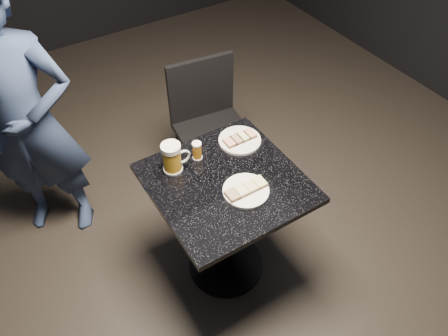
{
  "coord_description": "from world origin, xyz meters",
  "views": [
    {
      "loc": [
        -0.76,
        -1.2,
        2.29
      ],
      "look_at": [
        0.0,
        0.02,
        0.82
      ],
      "focal_mm": 35.0,
      "sensor_mm": 36.0,
      "label": 1
    }
  ],
  "objects_px": {
    "beer_tumbler": "(197,151)",
    "chair": "(210,122)",
    "table": "(226,212)",
    "plate_small": "(240,140)",
    "plate_large": "(246,191)",
    "patron": "(27,122)",
    "beer_mug": "(172,157)"
  },
  "relations": [
    {
      "from": "plate_small",
      "to": "beer_mug",
      "type": "relative_size",
      "value": 1.41
    },
    {
      "from": "patron",
      "to": "beer_mug",
      "type": "height_order",
      "value": "patron"
    },
    {
      "from": "patron",
      "to": "beer_mug",
      "type": "distance_m",
      "value": 0.85
    },
    {
      "from": "plate_large",
      "to": "table",
      "type": "bearing_deg",
      "value": 110.5
    },
    {
      "from": "plate_large",
      "to": "beer_mug",
      "type": "xyz_separation_m",
      "value": [
        -0.22,
        0.31,
        0.07
      ]
    },
    {
      "from": "beer_mug",
      "to": "plate_large",
      "type": "bearing_deg",
      "value": -55.0
    },
    {
      "from": "beer_mug",
      "to": "chair",
      "type": "distance_m",
      "value": 0.76
    },
    {
      "from": "patron",
      "to": "chair",
      "type": "distance_m",
      "value": 1.07
    },
    {
      "from": "plate_small",
      "to": "table",
      "type": "distance_m",
      "value": 0.38
    },
    {
      "from": "table",
      "to": "plate_small",
      "type": "bearing_deg",
      "value": 43.73
    },
    {
      "from": "beer_tumbler",
      "to": "chair",
      "type": "xyz_separation_m",
      "value": [
        0.34,
        0.47,
        -0.3
      ]
    },
    {
      "from": "beer_tumbler",
      "to": "chair",
      "type": "height_order",
      "value": "chair"
    },
    {
      "from": "patron",
      "to": "beer_tumbler",
      "type": "distance_m",
      "value": 0.94
    },
    {
      "from": "table",
      "to": "chair",
      "type": "height_order",
      "value": "chair"
    },
    {
      "from": "beer_mug",
      "to": "beer_tumbler",
      "type": "height_order",
      "value": "beer_mug"
    },
    {
      "from": "plate_large",
      "to": "plate_small",
      "type": "height_order",
      "value": "same"
    },
    {
      "from": "plate_small",
      "to": "beer_mug",
      "type": "distance_m",
      "value": 0.39
    },
    {
      "from": "plate_small",
      "to": "beer_mug",
      "type": "xyz_separation_m",
      "value": [
        -0.39,
        0.0,
        0.07
      ]
    },
    {
      "from": "plate_small",
      "to": "chair",
      "type": "bearing_deg",
      "value": 78.94
    },
    {
      "from": "patron",
      "to": "table",
      "type": "bearing_deg",
      "value": -21.15
    },
    {
      "from": "patron",
      "to": "table",
      "type": "height_order",
      "value": "patron"
    },
    {
      "from": "plate_large",
      "to": "patron",
      "type": "xyz_separation_m",
      "value": [
        -0.74,
        0.98,
        0.05
      ]
    },
    {
      "from": "plate_small",
      "to": "chair",
      "type": "xyz_separation_m",
      "value": [
        0.09,
        0.48,
        -0.25
      ]
    },
    {
      "from": "patron",
      "to": "beer_tumbler",
      "type": "bearing_deg",
      "value": -14.9
    },
    {
      "from": "plate_large",
      "to": "table",
      "type": "height_order",
      "value": "plate_large"
    },
    {
      "from": "table",
      "to": "beer_tumbler",
      "type": "height_order",
      "value": "beer_tumbler"
    },
    {
      "from": "chair",
      "to": "patron",
      "type": "bearing_deg",
      "value": 169.33
    },
    {
      "from": "plate_small",
      "to": "table",
      "type": "xyz_separation_m",
      "value": [
        -0.21,
        -0.2,
        -0.25
      ]
    },
    {
      "from": "plate_small",
      "to": "beer_tumbler",
      "type": "bearing_deg",
      "value": 177.59
    },
    {
      "from": "plate_large",
      "to": "beer_tumbler",
      "type": "bearing_deg",
      "value": 103.95
    },
    {
      "from": "plate_small",
      "to": "beer_tumbler",
      "type": "distance_m",
      "value": 0.25
    },
    {
      "from": "plate_large",
      "to": "beer_mug",
      "type": "distance_m",
      "value": 0.39
    }
  ]
}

